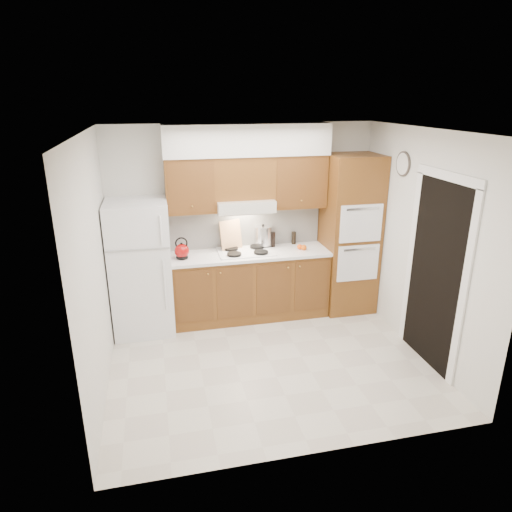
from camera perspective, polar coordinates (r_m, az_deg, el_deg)
The scene contains 26 objects.
floor at distance 5.47m, azimuth 1.67°, elevation -12.96°, with size 3.60×3.60×0.00m, color beige.
ceiling at distance 4.63m, azimuth 1.99°, elevation 15.35°, with size 3.60×3.60×0.00m, color white.
wall_back at distance 6.29m, azimuth -1.61°, elevation 4.43°, with size 3.60×0.02×2.60m, color silver.
wall_left at distance 4.80m, azimuth -19.51°, elevation -1.59°, with size 0.02×3.00×2.60m, color silver.
wall_right at distance 5.60m, azimuth 19.94°, elevation 1.35°, with size 0.02×3.00×2.60m, color silver.
fridge at distance 5.98m, azimuth -14.20°, elevation -1.42°, with size 0.75×0.72×1.72m, color white.
base_cabinets at distance 6.30m, azimuth -0.78°, elevation -3.74°, with size 2.11×0.60×0.90m, color brown.
countertop at distance 6.12m, azimuth -0.78°, elevation 0.28°, with size 2.13×0.62×0.04m, color white.
backsplash at distance 6.31m, azimuth -1.35°, elevation 3.71°, with size 2.11×0.03×0.56m, color white.
oven_cabinet at distance 6.48m, azimuth 11.59°, elevation 2.64°, with size 0.70×0.65×2.20m, color brown.
upper_cab_left at distance 5.92m, azimuth -8.23°, elevation 8.74°, with size 0.63×0.33×0.70m, color brown.
upper_cab_right at distance 6.19m, azimuth 5.24°, elevation 9.33°, with size 0.73×0.33×0.70m, color brown.
range_hood at distance 6.01m, azimuth -1.45°, elevation 6.41°, with size 0.75×0.45×0.15m, color silver.
upper_cab_over_hood at distance 6.00m, azimuth -1.59°, elevation 9.80°, with size 0.75×0.33×0.55m, color brown.
soffit at distance 5.93m, azimuth -1.12°, elevation 14.32°, with size 2.13×0.36×0.40m, color silver.
cooktop at distance 6.12m, azimuth -1.28°, elevation 0.53°, with size 0.74×0.50×0.01m, color white.
doorway at distance 5.41m, azimuth 21.46°, elevation -2.32°, with size 0.02×0.90×2.10m, color black.
wall_clock at distance 5.87m, azimuth 17.92°, elevation 10.90°, with size 0.30×0.30×0.02m, color #3F3833.
kettle at distance 5.92m, azimuth -9.26°, elevation 0.62°, with size 0.19×0.19×0.19m, color #920B0A.
cutting_board at distance 6.19m, azimuth -3.16°, elevation 2.62°, with size 0.31×0.02×0.41m, color tan.
stock_pot at distance 6.31m, azimuth 0.88°, elevation 2.57°, with size 0.24×0.24×0.25m, color silver.
condiment_a at distance 6.32m, azimuth 2.16°, elevation 2.09°, with size 0.06×0.06×0.21m, color black.
condiment_b at distance 6.41m, azimuth 1.89°, elevation 2.10°, with size 0.05×0.05×0.16m, color black.
condiment_c at distance 6.46m, azimuth 4.74°, elevation 2.27°, with size 0.06×0.06×0.18m, color black.
orange_near at distance 6.22m, azimuth 6.00°, elevation 1.06°, with size 0.08×0.08×0.08m, color orange.
orange_far at distance 6.26m, azimuth 5.47°, elevation 1.15°, with size 0.07×0.07×0.07m, color #EA470C.
Camera 1 is at (-1.17, -4.47, 2.93)m, focal length 32.00 mm.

